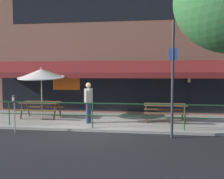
# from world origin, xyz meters

# --- Properties ---
(ground_plane) EXTENTS (120.00, 120.00, 0.00)m
(ground_plane) POSITION_xyz_m (0.00, 0.00, 0.00)
(ground_plane) COLOR black
(patio_deck) EXTENTS (15.00, 4.00, 0.10)m
(patio_deck) POSITION_xyz_m (0.00, 2.00, 0.05)
(patio_deck) COLOR #9E998E
(patio_deck) RESTS_ON ground
(restaurant_building) EXTENTS (15.00, 1.60, 8.00)m
(restaurant_building) POSITION_xyz_m (0.00, 4.23, 3.97)
(restaurant_building) COLOR brown
(restaurant_building) RESTS_ON ground
(patio_railing) EXTENTS (13.84, 0.04, 0.97)m
(patio_railing) POSITION_xyz_m (0.00, 0.30, 0.80)
(patio_railing) COLOR #194723
(patio_railing) RESTS_ON patio_deck
(picnic_table_left) EXTENTS (1.80, 1.42, 0.76)m
(picnic_table_left) POSITION_xyz_m (-2.85, 2.01, 0.71)
(picnic_table_left) COLOR brown
(picnic_table_left) RESTS_ON patio_deck
(picnic_table_centre) EXTENTS (1.80, 1.42, 0.76)m
(picnic_table_centre) POSITION_xyz_m (2.85, 1.93, 0.71)
(picnic_table_centre) COLOR brown
(picnic_table_centre) RESTS_ON patio_deck
(patio_umbrella_left) EXTENTS (2.14, 2.14, 2.40)m
(patio_umbrella_left) POSITION_xyz_m (-2.85, 2.11, 2.18)
(patio_umbrella_left) COLOR #B7B2A8
(patio_umbrella_left) RESTS_ON patio_deck
(pedestrian_walking) EXTENTS (0.28, 0.62, 1.71)m
(pedestrian_walking) POSITION_xyz_m (-0.37, 1.18, 1.06)
(pedestrian_walking) COLOR navy
(pedestrian_walking) RESTS_ON patio_deck
(parking_meter_near) EXTENTS (0.15, 0.16, 1.42)m
(parking_meter_near) POSITION_xyz_m (-2.76, -0.51, 1.15)
(parking_meter_near) COLOR gray
(parking_meter_near) RESTS_ON ground
(street_sign_pole) EXTENTS (0.28, 0.09, 3.95)m
(street_sign_pole) POSITION_xyz_m (2.92, -0.45, 2.03)
(street_sign_pole) COLOR #2D2D33
(street_sign_pole) RESTS_ON ground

